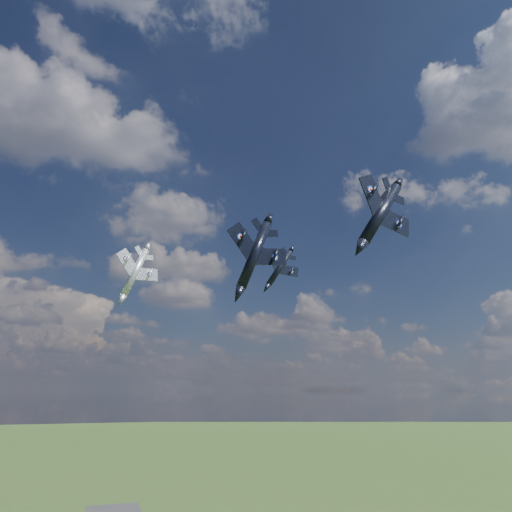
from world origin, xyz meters
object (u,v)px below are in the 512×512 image
object	(u,v)px
jet_high_navy	(279,268)
jet_left_silver	(135,272)
jet_lead_navy	(254,255)
jet_right_navy	(380,214)

from	to	relation	value
jet_high_navy	jet_left_silver	xyz separation A→B (m)	(-32.66, -16.10, -7.04)
jet_lead_navy	jet_left_silver	size ratio (longest dim) A/B	1.29
jet_right_navy	jet_high_navy	distance (m)	50.45
jet_lead_navy	jet_high_navy	world-z (taller)	jet_high_navy
jet_high_navy	jet_lead_navy	bearing A→B (deg)	-121.52
jet_right_navy	jet_lead_navy	bearing A→B (deg)	101.35
jet_high_navy	jet_left_silver	world-z (taller)	jet_high_navy
jet_right_navy	jet_left_silver	xyz separation A→B (m)	(-26.71, 33.74, -2.02)
jet_lead_navy	jet_left_silver	world-z (taller)	jet_lead_navy
jet_lead_navy	jet_left_silver	distance (m)	21.55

